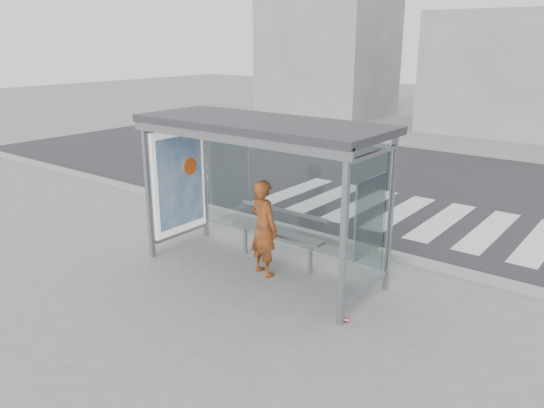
{
  "coord_description": "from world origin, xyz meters",
  "views": [
    {
      "loc": [
        5.29,
        -6.52,
        3.83
      ],
      "look_at": [
        0.09,
        0.2,
        1.19
      ],
      "focal_mm": 35.0,
      "sensor_mm": 36.0,
      "label": 1
    }
  ],
  "objects": [
    {
      "name": "bus_shelter",
      "position": [
        -0.37,
        0.06,
        1.98
      ],
      "size": [
        4.25,
        1.65,
        2.62
      ],
      "color": "gray",
      "rests_on": "ground"
    },
    {
      "name": "curb",
      "position": [
        0.0,
        1.95,
        0.06
      ],
      "size": [
        30.0,
        0.18,
        0.12
      ],
      "primitive_type": "cube",
      "color": "gray",
      "rests_on": "ground"
    },
    {
      "name": "ground",
      "position": [
        0.0,
        0.0,
        0.0
      ],
      "size": [
        80.0,
        80.0,
        0.0
      ],
      "primitive_type": "plane",
      "color": "slate",
      "rests_on": "ground"
    },
    {
      "name": "soda_can",
      "position": [
        2.02,
        -0.6,
        0.03
      ],
      "size": [
        0.14,
        0.11,
        0.07
      ],
      "primitive_type": "cylinder",
      "rotation": [
        0.0,
        1.57,
        0.41
      ],
      "color": "#C93B63",
      "rests_on": "ground"
    },
    {
      "name": "crosswalk",
      "position": [
        1.0,
        4.5,
        0.0
      ],
      "size": [
        7.55,
        3.0,
        0.0
      ],
      "color": "silver",
      "rests_on": "ground"
    },
    {
      "name": "road",
      "position": [
        0.0,
        7.0,
        0.0
      ],
      "size": [
        30.0,
        10.0,
        0.01
      ],
      "primitive_type": "cube",
      "color": "#232326",
      "rests_on": "ground"
    },
    {
      "name": "bench",
      "position": [
        -0.02,
        0.5,
        0.57
      ],
      "size": [
        1.87,
        0.32,
        0.97
      ],
      "color": "slate",
      "rests_on": "ground"
    },
    {
      "name": "person",
      "position": [
        0.09,
        -0.02,
        0.83
      ],
      "size": [
        0.68,
        0.53,
        1.66
      ],
      "primitive_type": "imported",
      "rotation": [
        0.0,
        0.0,
        2.89
      ],
      "color": "orange",
      "rests_on": "ground"
    },
    {
      "name": "building_left",
      "position": [
        -10.0,
        18.0,
        3.0
      ],
      "size": [
        6.0,
        5.0,
        6.0
      ],
      "primitive_type": "cube",
      "color": "gray",
      "rests_on": "ground"
    },
    {
      "name": "building_center",
      "position": [
        0.0,
        18.0,
        2.5
      ],
      "size": [
        8.0,
        5.0,
        5.0
      ],
      "primitive_type": "cube",
      "color": "gray",
      "rests_on": "ground"
    }
  ]
}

